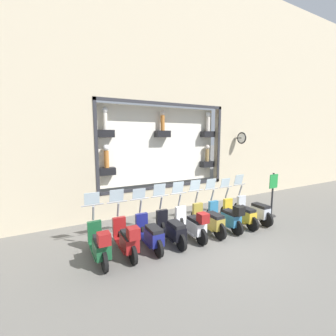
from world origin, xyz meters
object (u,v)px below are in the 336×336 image
object	(u,v)px
scooter_red_7	(127,238)
scooter_yellow_1	(240,214)
scooter_olive_3	(209,220)
scooter_silver_0	(254,210)
scooter_navy_6	(150,234)
scooter_black_5	(172,229)
shop_sign_post	(273,193)
scooter_green_8	(100,244)
scooter_white_4	(192,224)
scooter_teal_2	(227,216)

from	to	relation	value
scooter_red_7	scooter_yellow_1	bearing A→B (deg)	-89.17
scooter_yellow_1	scooter_olive_3	distance (m)	1.41
scooter_silver_0	scooter_navy_6	distance (m)	4.22
scooter_black_5	shop_sign_post	xyz separation A→B (m)	(0.10, -4.64, 0.52)
scooter_yellow_1	scooter_green_8	world-z (taller)	scooter_green_8
scooter_green_8	scooter_white_4	bearing A→B (deg)	-89.98
scooter_silver_0	scooter_olive_3	size ratio (longest dim) A/B	1.00
scooter_yellow_1	scooter_red_7	world-z (taller)	scooter_red_7
scooter_white_4	scooter_olive_3	bearing A→B (deg)	-84.89
scooter_yellow_1	scooter_teal_2	xyz separation A→B (m)	(-0.06, 0.70, 0.04)
scooter_teal_2	scooter_white_4	distance (m)	1.41
scooter_navy_6	shop_sign_post	size ratio (longest dim) A/B	1.03
scooter_yellow_1	scooter_navy_6	size ratio (longest dim) A/B	1.00
scooter_yellow_1	shop_sign_post	distance (m)	1.90
scooter_teal_2	scooter_olive_3	bearing A→B (deg)	84.70
scooter_yellow_1	scooter_green_8	xyz separation A→B (m)	(-0.06, 4.93, 0.05)
scooter_silver_0	scooter_yellow_1	xyz separation A→B (m)	(-0.01, 0.70, -0.02)
scooter_olive_3	scooter_navy_6	size ratio (longest dim) A/B	1.01
scooter_black_5	scooter_red_7	world-z (taller)	scooter_black_5
scooter_teal_2	scooter_navy_6	world-z (taller)	scooter_teal_2
scooter_teal_2	shop_sign_post	xyz separation A→B (m)	(0.16, -2.53, 0.48)
scooter_teal_2	scooter_green_8	bearing A→B (deg)	89.98
scooter_silver_0	scooter_navy_6	size ratio (longest dim) A/B	1.01
scooter_red_7	scooter_green_8	xyz separation A→B (m)	(0.00, 0.70, 0.01)
scooter_black_5	shop_sign_post	distance (m)	4.67
scooter_silver_0	scooter_white_4	size ratio (longest dim) A/B	1.00
scooter_silver_0	scooter_white_4	world-z (taller)	scooter_silver_0
scooter_black_5	scooter_red_7	xyz separation A→B (m)	(-0.06, 1.41, 0.04)
scooter_yellow_1	shop_sign_post	world-z (taller)	shop_sign_post
scooter_yellow_1	scooter_teal_2	size ratio (longest dim) A/B	1.00
scooter_olive_3	scooter_red_7	bearing A→B (deg)	91.35
shop_sign_post	scooter_olive_3	bearing A→B (deg)	91.66
scooter_red_7	scooter_green_8	distance (m)	0.70
scooter_teal_2	scooter_black_5	size ratio (longest dim) A/B	1.00
scooter_silver_0	scooter_olive_3	distance (m)	2.11
scooter_black_5	scooter_green_8	size ratio (longest dim) A/B	1.00
scooter_black_5	shop_sign_post	bearing A→B (deg)	-88.80
scooter_white_4	scooter_green_8	xyz separation A→B (m)	(-0.00, 2.81, -0.00)
scooter_yellow_1	scooter_silver_0	bearing A→B (deg)	-89.52
scooter_teal_2	scooter_olive_3	size ratio (longest dim) A/B	1.00
scooter_olive_3	scooter_black_5	world-z (taller)	scooter_olive_3
scooter_black_5	scooter_yellow_1	bearing A→B (deg)	-90.03
scooter_silver_0	shop_sign_post	distance (m)	1.23
scooter_navy_6	scooter_green_8	xyz separation A→B (m)	(-0.06, 1.41, 0.05)
scooter_teal_2	scooter_green_8	distance (m)	4.22
scooter_olive_3	scooter_green_8	distance (m)	3.52
scooter_yellow_1	scooter_green_8	distance (m)	4.93
scooter_silver_0	scooter_black_5	xyz separation A→B (m)	(-0.00, 3.52, -0.02)
scooter_white_4	scooter_black_5	bearing A→B (deg)	85.21
scooter_red_7	scooter_teal_2	bearing A→B (deg)	-89.98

